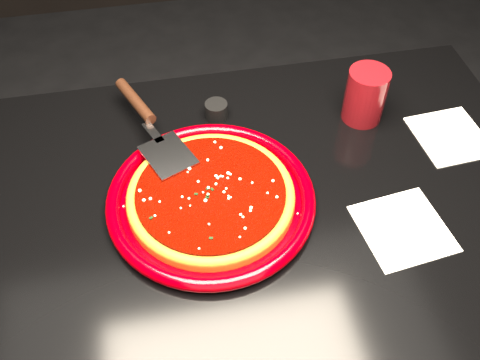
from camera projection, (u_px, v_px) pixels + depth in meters
The scene contains 12 objects.
table at pixel (243, 304), 1.27m from camera, with size 1.20×0.80×0.75m, color black.
plate at pixel (211, 199), 0.98m from camera, with size 0.38×0.38×0.03m, color #840005.
pizza_crust at pixel (211, 197), 0.98m from camera, with size 0.31×0.31×0.02m, color #8F631A.
pizza_crust_rim at pixel (211, 195), 0.97m from camera, with size 0.31×0.31×0.02m, color #8F631A.
pizza_sauce at pixel (211, 193), 0.97m from camera, with size 0.27×0.27×0.01m, color #610700.
parmesan_dusting at pixel (210, 190), 0.96m from camera, with size 0.26×0.26×0.01m, color #F6EBBE, non-canonical shape.
basil_flecks at pixel (210, 190), 0.96m from camera, with size 0.24×0.24×0.00m, color black, non-canonical shape.
pizza_server at pixel (151, 124), 1.06m from camera, with size 0.10×0.34×0.03m, color silver, non-canonical shape.
cup at pixel (365, 95), 1.10m from camera, with size 0.08×0.08×0.12m, color maroon.
napkin_a at pixel (403, 229), 0.95m from camera, with size 0.15×0.15×0.00m, color white.
napkin_b at pixel (450, 136), 1.11m from camera, with size 0.14×0.15×0.00m, color white.
ramekin at pixel (216, 110), 1.13m from camera, with size 0.05×0.05×0.04m, color black.
Camera 1 is at (-0.12, -0.59, 1.53)m, focal length 40.00 mm.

